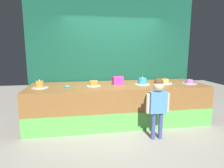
# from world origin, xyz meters

# --- Properties ---
(ground_plane) EXTENTS (12.00, 12.00, 0.00)m
(ground_plane) POSITION_xyz_m (0.00, 0.00, 0.00)
(ground_plane) COLOR gray
(stage_platform) EXTENTS (3.99, 1.26, 0.87)m
(stage_platform) POSITION_xyz_m (0.00, 0.61, 0.44)
(stage_platform) COLOR brown
(stage_platform) RESTS_ON ground_plane
(curtain_backdrop) EXTENTS (4.25, 0.08, 3.17)m
(curtain_backdrop) POSITION_xyz_m (0.00, 1.34, 1.59)
(curtain_backdrop) COLOR #144C38
(curtain_backdrop) RESTS_ON ground_plane
(child_figure) EXTENTS (0.45, 0.21, 1.16)m
(child_figure) POSITION_xyz_m (0.54, -0.42, 0.75)
(child_figure) COLOR #3F4C8C
(child_figure) RESTS_ON ground_plane
(pink_box) EXTENTS (0.24, 0.16, 0.19)m
(pink_box) POSITION_xyz_m (0.00, 0.64, 0.97)
(pink_box) COLOR #EC34A5
(pink_box) RESTS_ON stage_platform
(donut) EXTENTS (0.12, 0.12, 0.03)m
(donut) POSITION_xyz_m (-1.13, 0.49, 0.89)
(donut) COLOR #3399D8
(donut) RESTS_ON stage_platform
(cake_far_left) EXTENTS (0.35, 0.35, 0.19)m
(cake_far_left) POSITION_xyz_m (-1.70, 0.51, 0.93)
(cake_far_left) COLOR silver
(cake_far_left) RESTS_ON stage_platform
(cake_left) EXTENTS (0.31, 0.31, 0.11)m
(cake_left) POSITION_xyz_m (-0.57, 0.55, 0.93)
(cake_left) COLOR silver
(cake_left) RESTS_ON stage_platform
(cake_center) EXTENTS (0.34, 0.34, 0.21)m
(cake_center) POSITION_xyz_m (0.57, 0.57, 0.94)
(cake_center) COLOR white
(cake_center) RESTS_ON stage_platform
(cake_right) EXTENTS (0.34, 0.34, 0.14)m
(cake_right) POSITION_xyz_m (1.13, 0.58, 0.92)
(cake_right) COLOR white
(cake_right) RESTS_ON stage_platform
(cake_far_right) EXTENTS (0.35, 0.35, 0.13)m
(cake_far_right) POSITION_xyz_m (1.70, 0.47, 0.91)
(cake_far_right) COLOR silver
(cake_far_right) RESTS_ON stage_platform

